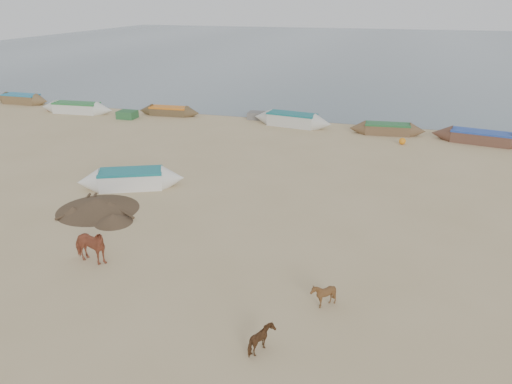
% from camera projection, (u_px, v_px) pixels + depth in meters
% --- Properties ---
extents(ground, '(140.00, 140.00, 0.00)m').
position_uv_depth(ground, '(227.00, 253.00, 19.11)').
color(ground, tan).
rests_on(ground, ground).
extents(sea, '(160.00, 160.00, 0.00)m').
position_uv_depth(sea, '(374.00, 48.00, 92.30)').
color(sea, slate).
rests_on(sea, ground).
extents(cow_adult, '(1.70, 0.95, 1.37)m').
position_uv_depth(cow_adult, '(89.00, 246.00, 18.16)').
color(cow_adult, '#9A4D32').
rests_on(cow_adult, ground).
extents(calf_front, '(0.80, 0.72, 0.85)m').
position_uv_depth(calf_front, '(323.00, 295.00, 15.69)').
color(calf_front, '#55351B').
rests_on(calf_front, ground).
extents(calf_right, '(0.71, 0.82, 0.78)m').
position_uv_depth(calf_right, '(262.00, 340.00, 13.66)').
color(calf_right, '#57351C').
rests_on(calf_right, ground).
extents(near_canoe, '(5.45, 3.45, 0.94)m').
position_uv_depth(near_canoe, '(131.00, 179.00, 25.42)').
color(near_canoe, white).
rests_on(near_canoe, ground).
extents(debris_pile, '(4.21, 4.21, 0.55)m').
position_uv_depth(debris_pile, '(97.00, 204.00, 22.87)').
color(debris_pile, brown).
rests_on(debris_pile, ground).
extents(waterline_canoes, '(50.14, 4.27, 0.99)m').
position_uv_depth(waterline_canoes, '(259.00, 119.00, 37.95)').
color(waterline_canoes, brown).
rests_on(waterline_canoes, ground).
extents(beach_clutter, '(45.93, 5.06, 0.64)m').
position_uv_depth(beach_clutter, '(369.00, 128.00, 35.79)').
color(beach_clutter, '#2C6136').
rests_on(beach_clutter, ground).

